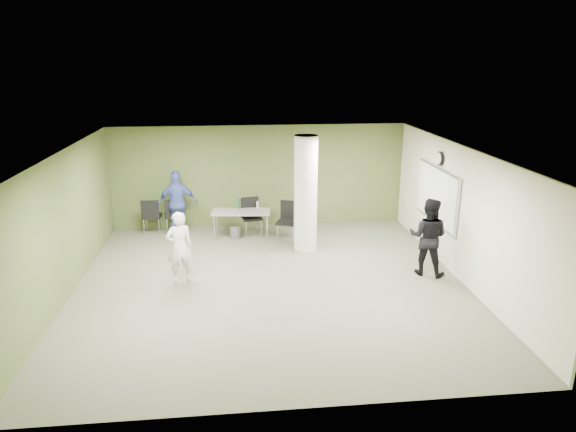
{
  "coord_description": "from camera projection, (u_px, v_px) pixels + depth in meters",
  "views": [
    {
      "loc": [
        -0.68,
        -9.77,
        4.51
      ],
      "look_at": [
        0.47,
        1.0,
        1.17
      ],
      "focal_mm": 32.0,
      "sensor_mm": 36.0,
      "label": 1
    }
  ],
  "objects": [
    {
      "name": "man_blue",
      "position": [
        178.0,
        203.0,
        13.43
      ],
      "size": [
        1.03,
        0.47,
        1.73
      ],
      "primitive_type": "imported",
      "rotation": [
        0.0,
        0.0,
        3.19
      ],
      "color": "#4254A5",
      "rests_on": "floor"
    },
    {
      "name": "chair_table_left",
      "position": [
        251.0,
        213.0,
        13.55
      ],
      "size": [
        0.57,
        0.57,
        0.99
      ],
      "rotation": [
        0.0,
        0.0,
        0.18
      ],
      "color": "black",
      "rests_on": "floor"
    },
    {
      "name": "ceiling",
      "position": [
        269.0,
        151.0,
        9.86
      ],
      "size": [
        8.0,
        8.0,
        0.0
      ],
      "primitive_type": "plane",
      "rotation": [
        3.14,
        0.0,
        0.0
      ],
      "color": "white",
      "rests_on": "wall_back"
    },
    {
      "name": "column",
      "position": [
        306.0,
        194.0,
        12.27
      ],
      "size": [
        0.56,
        0.56,
        2.8
      ],
      "primitive_type": "cylinder",
      "color": "silver",
      "rests_on": "floor"
    },
    {
      "name": "wall_back",
      "position": [
        259.0,
        176.0,
        14.07
      ],
      "size": [
        8.0,
        2.8,
        0.02
      ],
      "primitive_type": "cube",
      "rotation": [
        1.57,
        0.0,
        0.0
      ],
      "color": "#475D2B",
      "rests_on": "floor"
    },
    {
      "name": "chair_back_right",
      "position": [
        174.0,
        213.0,
        13.67
      ],
      "size": [
        0.55,
        0.55,
        0.95
      ],
      "rotation": [
        0.0,
        0.0,
        3.31
      ],
      "color": "black",
      "rests_on": "floor"
    },
    {
      "name": "chair_back_left",
      "position": [
        151.0,
        214.0,
        13.6
      ],
      "size": [
        0.49,
        0.49,
        0.96
      ],
      "rotation": [
        0.0,
        0.0,
        3.12
      ],
      "color": "black",
      "rests_on": "floor"
    },
    {
      "name": "man_black",
      "position": [
        428.0,
        237.0,
        10.97
      ],
      "size": [
        1.04,
        0.97,
        1.7
      ],
      "primitive_type": "imported",
      "rotation": [
        0.0,
        0.0,
        2.61
      ],
      "color": "black",
      "rests_on": "floor"
    },
    {
      "name": "wastebasket",
      "position": [
        235.0,
        232.0,
        13.39
      ],
      "size": [
        0.28,
        0.28,
        0.32
      ],
      "primitive_type": "cylinder",
      "color": "#4C4C4C",
      "rests_on": "floor"
    },
    {
      "name": "wall_clock",
      "position": [
        440.0,
        158.0,
        11.53
      ],
      "size": [
        0.06,
        0.32,
        0.32
      ],
      "color": "black",
      "rests_on": "wall_right_cream"
    },
    {
      "name": "chair_table_right",
      "position": [
        288.0,
        217.0,
        13.17
      ],
      "size": [
        0.65,
        0.65,
        1.01
      ],
      "rotation": [
        0.0,
        0.0,
        -0.37
      ],
      "color": "black",
      "rests_on": "floor"
    },
    {
      "name": "folding_table",
      "position": [
        241.0,
        213.0,
        13.31
      ],
      "size": [
        1.56,
        0.8,
        0.96
      ],
      "rotation": [
        0.0,
        0.0,
        -0.1
      ],
      "color": "gray",
      "rests_on": "floor"
    },
    {
      "name": "wall_right_cream",
      "position": [
        462.0,
        214.0,
        10.67
      ],
      "size": [
        0.02,
        8.0,
        2.8
      ],
      "primitive_type": "cube",
      "color": "beige",
      "rests_on": "floor"
    },
    {
      "name": "wall_left",
      "position": [
        63.0,
        227.0,
        9.86
      ],
      "size": [
        0.02,
        8.0,
        2.8
      ],
      "primitive_type": "cube",
      "color": "#475D2B",
      "rests_on": "floor"
    },
    {
      "name": "floor",
      "position": [
        271.0,
        284.0,
        10.68
      ],
      "size": [
        8.0,
        8.0,
        0.0
      ],
      "primitive_type": "plane",
      "color": "#4D4F3E",
      "rests_on": "ground"
    },
    {
      "name": "woman_white",
      "position": [
        180.0,
        247.0,
        10.61
      ],
      "size": [
        0.65,
        0.53,
        1.53
      ],
      "primitive_type": "imported",
      "rotation": [
        0.0,
        0.0,
        3.47
      ],
      "color": "white",
      "rests_on": "floor"
    },
    {
      "name": "whiteboard",
      "position": [
        436.0,
        195.0,
        11.78
      ],
      "size": [
        0.05,
        2.3,
        1.3
      ],
      "color": "silver",
      "rests_on": "wall_right_cream"
    }
  ]
}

